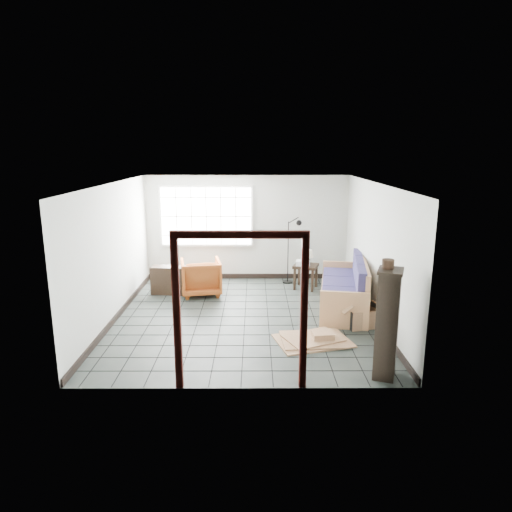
{
  "coord_description": "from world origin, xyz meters",
  "views": [
    {
      "loc": [
        0.19,
        -8.46,
        3.22
      ],
      "look_at": [
        0.22,
        0.3,
        1.16
      ],
      "focal_mm": 32.0,
      "sensor_mm": 36.0,
      "label": 1
    }
  ],
  "objects_px": {
    "futon_sofa": "(347,291)",
    "tall_shelf": "(387,323)",
    "side_table": "(306,269)",
    "armchair": "(201,275)"
  },
  "relations": [
    {
      "from": "futon_sofa",
      "to": "side_table",
      "type": "height_order",
      "value": "futon_sofa"
    },
    {
      "from": "armchair",
      "to": "tall_shelf",
      "type": "distance_m",
      "value": 4.95
    },
    {
      "from": "futon_sofa",
      "to": "tall_shelf",
      "type": "distance_m",
      "value": 2.92
    },
    {
      "from": "futon_sofa",
      "to": "tall_shelf",
      "type": "relative_size",
      "value": 1.54
    },
    {
      "from": "armchair",
      "to": "tall_shelf",
      "type": "height_order",
      "value": "tall_shelf"
    },
    {
      "from": "futon_sofa",
      "to": "side_table",
      "type": "relative_size",
      "value": 3.67
    },
    {
      "from": "side_table",
      "to": "armchair",
      "type": "bearing_deg",
      "value": -169.89
    },
    {
      "from": "side_table",
      "to": "tall_shelf",
      "type": "xyz_separation_m",
      "value": [
        0.68,
        -4.27,
        0.34
      ]
    },
    {
      "from": "armchair",
      "to": "tall_shelf",
      "type": "bearing_deg",
      "value": 118.12
    },
    {
      "from": "side_table",
      "to": "tall_shelf",
      "type": "relative_size",
      "value": 0.42
    }
  ]
}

